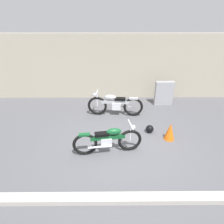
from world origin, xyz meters
TOP-DOWN VIEW (x-y plane):
  - ground_plane at (0.00, 0.00)m, footprint 40.00×40.00m
  - building_wall at (0.00, 4.12)m, footprint 18.00×0.30m
  - curb_strip at (0.00, -1.70)m, footprint 18.00×0.24m
  - stone_marker at (1.97, 3.16)m, footprint 0.78×0.22m
  - helmet at (0.98, 0.90)m, footprint 0.26×0.26m
  - traffic_cone at (1.51, 0.52)m, footprint 0.32×0.32m
  - motorcycle_green at (-0.38, -0.12)m, footprint 1.91×0.58m
  - motorcycle_silver at (-0.16, 2.16)m, footprint 2.12×0.59m

SIDE VIEW (x-z plane):
  - ground_plane at x=0.00m, z-range 0.00..0.00m
  - curb_strip at x=0.00m, z-range 0.00..0.12m
  - helmet at x=0.98m, z-range 0.00..0.26m
  - traffic_cone at x=1.51m, z-range 0.00..0.55m
  - motorcycle_green at x=-0.38m, z-range -0.02..0.84m
  - motorcycle_silver at x=-0.16m, z-range -0.02..0.93m
  - stone_marker at x=1.97m, z-range 0.00..1.03m
  - building_wall at x=0.00m, z-range 0.00..2.84m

